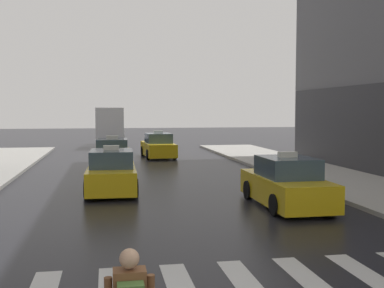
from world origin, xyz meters
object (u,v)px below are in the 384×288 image
at_px(taxi_lead, 286,184).
at_px(box_truck, 111,125).
at_px(taxi_fourth, 158,147).
at_px(taxi_second, 112,173).
at_px(taxi_third, 112,156).

distance_m(taxi_lead, box_truck, 27.22).
xyz_separation_m(taxi_fourth, box_truck, (-3.02, 9.73, 1.13)).
distance_m(taxi_second, taxi_third, 7.24).
bearing_deg(box_truck, taxi_lead, -78.52).
height_order(taxi_lead, taxi_second, same).
height_order(taxi_lead, taxi_third, same).
height_order(taxi_second, taxi_fourth, same).
xyz_separation_m(taxi_second, taxi_fourth, (3.21, 13.05, 0.00)).
distance_m(taxi_second, box_truck, 22.81).
bearing_deg(taxi_lead, taxi_second, 145.39).
distance_m(taxi_lead, taxi_third, 12.38).
height_order(taxi_third, box_truck, box_truck).
bearing_deg(box_truck, taxi_fourth, -72.77).
relative_size(taxi_fourth, box_truck, 0.61).
xyz_separation_m(taxi_second, taxi_third, (0.13, 7.23, 0.00)).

